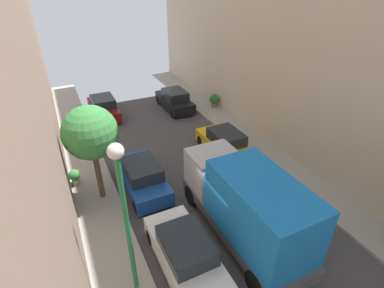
# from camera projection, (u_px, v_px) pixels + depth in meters

# --- Properties ---
(ground) EXTENTS (32.00, 32.00, 0.00)m
(ground) POSITION_uv_depth(u_px,v_px,m) (231.00, 223.00, 12.76)
(ground) COLOR #423F42
(sidewalk_left) EXTENTS (2.00, 44.00, 0.15)m
(sidewalk_left) POSITION_uv_depth(u_px,v_px,m) (117.00, 265.00, 10.84)
(sidewalk_left) COLOR gray
(sidewalk_left) RESTS_ON ground
(sidewalk_right) EXTENTS (2.00, 44.00, 0.15)m
(sidewalk_right) POSITION_uv_depth(u_px,v_px,m) (316.00, 190.00, 14.61)
(sidewalk_right) COLOR gray
(sidewalk_right) RESTS_ON ground
(parked_car_left_2) EXTENTS (1.78, 4.20, 1.57)m
(parked_car_left_2) POSITION_uv_depth(u_px,v_px,m) (185.00, 253.00, 10.54)
(parked_car_left_2) COLOR white
(parked_car_left_2) RESTS_ON ground
(parked_car_left_3) EXTENTS (1.78, 4.20, 1.57)m
(parked_car_left_3) POSITION_uv_depth(u_px,v_px,m) (142.00, 177.00, 14.50)
(parked_car_left_3) COLOR #194799
(parked_car_left_3) RESTS_ON ground
(parked_car_left_4) EXTENTS (1.78, 4.20, 1.57)m
(parked_car_left_4) POSITION_uv_depth(u_px,v_px,m) (104.00, 108.00, 21.97)
(parked_car_left_4) COLOR maroon
(parked_car_left_4) RESTS_ON ground
(parked_car_right_2) EXTENTS (1.78, 4.20, 1.57)m
(parked_car_right_2) POSITION_uv_depth(u_px,v_px,m) (225.00, 144.00, 17.30)
(parked_car_right_2) COLOR gold
(parked_car_right_2) RESTS_ON ground
(parked_car_right_3) EXTENTS (1.78, 4.20, 1.57)m
(parked_car_right_3) POSITION_uv_depth(u_px,v_px,m) (175.00, 100.00, 23.23)
(parked_car_right_3) COLOR black
(parked_car_right_3) RESTS_ON ground
(delivery_truck) EXTENTS (2.26, 6.60, 3.38)m
(delivery_truck) POSITION_uv_depth(u_px,v_px,m) (246.00, 204.00, 11.19)
(delivery_truck) COLOR #4C4C51
(delivery_truck) RESTS_ON ground
(street_tree_2) EXTENTS (2.38, 2.38, 4.64)m
(street_tree_2) POSITION_uv_depth(u_px,v_px,m) (90.00, 133.00, 12.40)
(street_tree_2) COLOR brown
(street_tree_2) RESTS_ON sidewalk_left
(potted_plant_0) EXTENTS (0.57, 0.57, 0.84)m
(potted_plant_0) POSITION_uv_depth(u_px,v_px,m) (75.00, 176.00, 14.68)
(potted_plant_0) COLOR #B2A899
(potted_plant_0) RESTS_ON sidewalk_left
(potted_plant_2) EXTENTS (0.75, 0.75, 1.02)m
(potted_plant_2) POSITION_uv_depth(u_px,v_px,m) (214.00, 100.00, 23.28)
(potted_plant_2) COLOR brown
(potted_plant_2) RESTS_ON sidewalk_right
(lamp_post) EXTENTS (0.44, 0.44, 5.68)m
(lamp_post) POSITION_uv_depth(u_px,v_px,m) (124.00, 204.00, 8.15)
(lamp_post) COLOR #26723F
(lamp_post) RESTS_ON sidewalk_left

